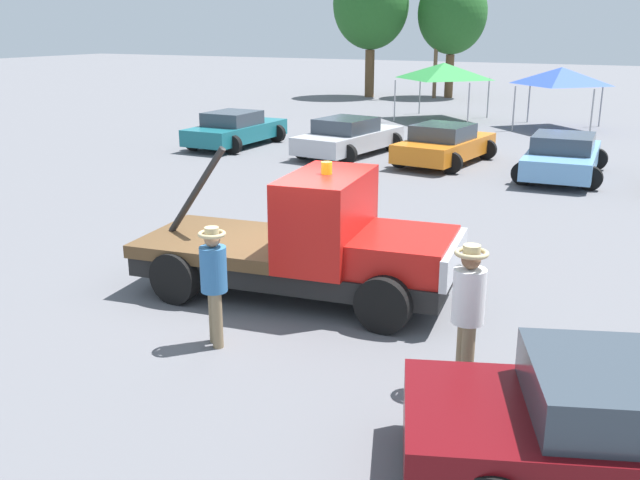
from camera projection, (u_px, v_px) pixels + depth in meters
ground_plane at (294, 294)px, 12.37m from camera, size 160.00×160.00×0.00m
tow_truck at (312, 245)px, 12.00m from camera, size 5.66×2.81×2.51m
person_near_truck at (468, 305)px, 8.89m from camera, size 0.42×0.42×1.91m
person_at_hood at (214, 277)px, 10.12m from camera, size 0.39×0.39×1.78m
parked_car_teal at (235, 129)px, 27.22m from camera, size 2.47×4.63×1.34m
parked_car_silver at (349, 137)px, 25.37m from camera, size 2.87×4.94×1.34m
parked_car_orange at (444, 144)px, 23.79m from camera, size 2.83×4.58×1.34m
parked_car_skyblue at (563, 156)px, 21.67m from camera, size 2.72×4.90×1.34m
canopy_tent_green at (444, 71)px, 34.40m from camera, size 3.66×3.66×2.73m
canopy_tent_blue at (561, 76)px, 31.34m from camera, size 3.30×3.30×2.70m
tree_left at (371, 5)px, 44.44m from camera, size 4.74×4.74×8.46m
tree_center at (452, 14)px, 44.26m from camera, size 4.29×4.29×7.66m
utility_pole at (438, 10)px, 43.89m from camera, size 2.20×0.24×10.14m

